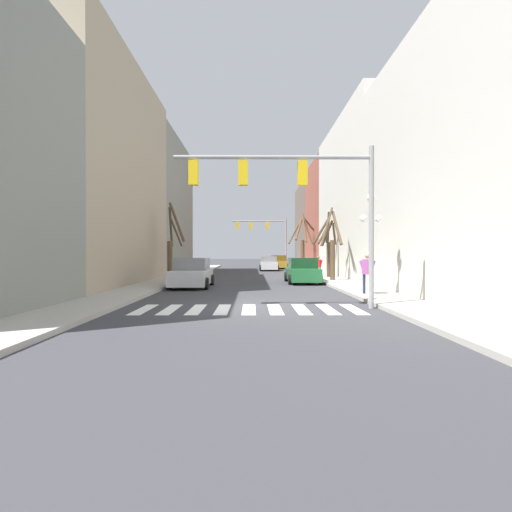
{
  "coord_description": "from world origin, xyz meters",
  "views": [
    {
      "loc": [
        0.12,
        -14.35,
        1.93
      ],
      "look_at": [
        0.49,
        26.28,
        1.64
      ],
      "focal_mm": 28.0,
      "sensor_mm": 36.0,
      "label": 1
    }
  ],
  "objects_px": {
    "car_driving_away_lane": "(302,271)",
    "car_driving_toward_lane": "(278,262)",
    "street_lamp_right_corner": "(371,223)",
    "pedestrian_near_right_corner": "(367,270)",
    "traffic_signal_near": "(295,188)",
    "street_tree_right_mid": "(333,245)",
    "street_tree_left_far": "(327,247)",
    "street_tree_left_near": "(172,246)",
    "pedestrian_on_left_sidewalk": "(318,265)",
    "street_tree_left_mid": "(303,240)",
    "car_at_intersection": "(192,273)",
    "car_parked_left_far": "(269,264)",
    "traffic_signal_far": "(266,231)"
  },
  "relations": [
    {
      "from": "pedestrian_on_left_sidewalk",
      "to": "pedestrian_near_right_corner",
      "type": "bearing_deg",
      "value": 126.29
    },
    {
      "from": "car_driving_toward_lane",
      "to": "pedestrian_on_left_sidewalk",
      "type": "relative_size",
      "value": 2.75
    },
    {
      "from": "traffic_signal_far",
      "to": "street_tree_left_mid",
      "type": "distance_m",
      "value": 8.29
    },
    {
      "from": "traffic_signal_near",
      "to": "street_tree_right_mid",
      "type": "xyz_separation_m",
      "value": [
        3.84,
        12.54,
        -1.73
      ]
    },
    {
      "from": "street_tree_left_far",
      "to": "street_tree_left_near",
      "type": "bearing_deg",
      "value": -164.76
    },
    {
      "from": "traffic_signal_far",
      "to": "pedestrian_on_left_sidewalk",
      "type": "relative_size",
      "value": 4.29
    },
    {
      "from": "car_driving_away_lane",
      "to": "car_driving_toward_lane",
      "type": "bearing_deg",
      "value": 0.03
    },
    {
      "from": "street_lamp_right_corner",
      "to": "street_tree_right_mid",
      "type": "distance_m",
      "value": 9.36
    },
    {
      "from": "street_lamp_right_corner",
      "to": "car_at_intersection",
      "type": "height_order",
      "value": "street_lamp_right_corner"
    },
    {
      "from": "car_driving_away_lane",
      "to": "street_tree_left_mid",
      "type": "xyz_separation_m",
      "value": [
        2.13,
        16.04,
        2.5
      ]
    },
    {
      "from": "car_driving_toward_lane",
      "to": "street_tree_right_mid",
      "type": "distance_m",
      "value": 23.3
    },
    {
      "from": "traffic_signal_near",
      "to": "car_parked_left_far",
      "type": "relative_size",
      "value": 1.61
    },
    {
      "from": "pedestrian_on_left_sidewalk",
      "to": "car_driving_toward_lane",
      "type": "bearing_deg",
      "value": -50.09
    },
    {
      "from": "pedestrian_near_right_corner",
      "to": "street_tree_left_far",
      "type": "height_order",
      "value": "street_tree_left_far"
    },
    {
      "from": "street_lamp_right_corner",
      "to": "traffic_signal_far",
      "type": "bearing_deg",
      "value": 96.07
    },
    {
      "from": "traffic_signal_near",
      "to": "car_driving_toward_lane",
      "type": "xyz_separation_m",
      "value": [
        1.74,
        35.68,
        -3.43
      ]
    },
    {
      "from": "street_lamp_right_corner",
      "to": "pedestrian_near_right_corner",
      "type": "relative_size",
      "value": 2.43
    },
    {
      "from": "street_lamp_right_corner",
      "to": "traffic_signal_near",
      "type": "bearing_deg",
      "value": -138.29
    },
    {
      "from": "car_driving_away_lane",
      "to": "pedestrian_on_left_sidewalk",
      "type": "height_order",
      "value": "pedestrian_on_left_sidewalk"
    },
    {
      "from": "street_tree_left_mid",
      "to": "street_tree_left_far",
      "type": "relative_size",
      "value": 1.21
    },
    {
      "from": "car_driving_toward_lane",
      "to": "street_lamp_right_corner",
      "type": "bearing_deg",
      "value": -176.72
    },
    {
      "from": "car_at_intersection",
      "to": "street_tree_left_far",
      "type": "height_order",
      "value": "street_tree_left_far"
    },
    {
      "from": "traffic_signal_far",
      "to": "car_driving_away_lane",
      "type": "relative_size",
      "value": 1.42
    },
    {
      "from": "pedestrian_on_left_sidewalk",
      "to": "street_tree_right_mid",
      "type": "distance_m",
      "value": 3.17
    },
    {
      "from": "traffic_signal_near",
      "to": "street_lamp_right_corner",
      "type": "distance_m",
      "value": 4.92
    },
    {
      "from": "street_lamp_right_corner",
      "to": "street_tree_left_near",
      "type": "height_order",
      "value": "street_tree_left_near"
    },
    {
      "from": "street_tree_left_near",
      "to": "street_tree_left_far",
      "type": "bearing_deg",
      "value": 15.24
    },
    {
      "from": "pedestrian_near_right_corner",
      "to": "street_tree_left_near",
      "type": "bearing_deg",
      "value": 179.71
    },
    {
      "from": "street_tree_right_mid",
      "to": "street_tree_left_near",
      "type": "distance_m",
      "value": 10.81
    },
    {
      "from": "car_parked_left_far",
      "to": "pedestrian_on_left_sidewalk",
      "type": "distance_m",
      "value": 15.24
    },
    {
      "from": "car_driving_toward_lane",
      "to": "pedestrian_near_right_corner",
      "type": "height_order",
      "value": "pedestrian_near_right_corner"
    },
    {
      "from": "pedestrian_near_right_corner",
      "to": "street_tree_left_near",
      "type": "xyz_separation_m",
      "value": [
        -10.52,
        9.64,
        1.21
      ]
    },
    {
      "from": "car_at_intersection",
      "to": "traffic_signal_far",
      "type": "bearing_deg",
      "value": -10.86
    },
    {
      "from": "street_lamp_right_corner",
      "to": "pedestrian_near_right_corner",
      "type": "height_order",
      "value": "street_lamp_right_corner"
    },
    {
      "from": "car_driving_toward_lane",
      "to": "car_at_intersection",
      "type": "relative_size",
      "value": 0.9
    },
    {
      "from": "car_at_intersection",
      "to": "car_driving_toward_lane",
      "type": "bearing_deg",
      "value": -13.85
    },
    {
      "from": "car_parked_left_far",
      "to": "car_driving_away_lane",
      "type": "distance_m",
      "value": 18.37
    },
    {
      "from": "traffic_signal_near",
      "to": "car_at_intersection",
      "type": "xyz_separation_m",
      "value": [
        -4.91,
        8.74,
        -3.43
      ]
    },
    {
      "from": "car_at_intersection",
      "to": "car_parked_left_far",
      "type": "bearing_deg",
      "value": -13.65
    },
    {
      "from": "traffic_signal_far",
      "to": "car_driving_away_lane",
      "type": "xyz_separation_m",
      "value": [
        1.56,
        -23.32,
        -3.9
      ]
    },
    {
      "from": "street_tree_left_near",
      "to": "traffic_signal_near",
      "type": "bearing_deg",
      "value": -62.3
    },
    {
      "from": "car_driving_toward_lane",
      "to": "pedestrian_near_right_corner",
      "type": "relative_size",
      "value": 2.42
    },
    {
      "from": "pedestrian_on_left_sidewalk",
      "to": "street_tree_left_mid",
      "type": "xyz_separation_m",
      "value": [
        0.52,
        12.66,
        2.18
      ]
    },
    {
      "from": "street_tree_left_mid",
      "to": "car_at_intersection",
      "type": "bearing_deg",
      "value": -114.52
    },
    {
      "from": "car_driving_away_lane",
      "to": "street_tree_left_near",
      "type": "bearing_deg",
      "value": 81.61
    },
    {
      "from": "traffic_signal_far",
      "to": "street_tree_left_mid",
      "type": "relative_size",
      "value": 1.13
    },
    {
      "from": "street_lamp_right_corner",
      "to": "car_driving_toward_lane",
      "type": "xyz_separation_m",
      "value": [
        -1.86,
        32.47,
        -2.44
      ]
    },
    {
      "from": "car_driving_toward_lane",
      "to": "street_tree_left_far",
      "type": "xyz_separation_m",
      "value": [
        2.44,
        -19.4,
        1.65
      ]
    },
    {
      "from": "pedestrian_on_left_sidewalk",
      "to": "street_tree_left_mid",
      "type": "relative_size",
      "value": 0.26
    },
    {
      "from": "car_at_intersection",
      "to": "pedestrian_near_right_corner",
      "type": "bearing_deg",
      "value": -121.21
    }
  ]
}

